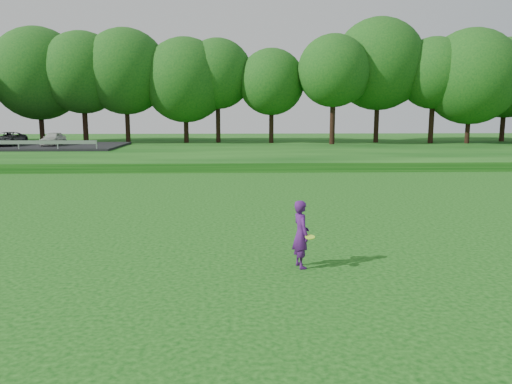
{
  "coord_description": "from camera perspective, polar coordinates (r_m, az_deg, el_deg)",
  "views": [
    {
      "loc": [
        -1.43,
        -12.55,
        4.03
      ],
      "look_at": [
        -0.84,
        3.75,
        1.3
      ],
      "focal_mm": 35.0,
      "sensor_mm": 36.0,
      "label": 1
    }
  ],
  "objects": [
    {
      "name": "ground",
      "position": [
        13.25,
        4.25,
        -8.22
      ],
      "size": [
        140.0,
        140.0,
        0.0
      ],
      "primitive_type": "plane",
      "color": "#0B3D0C",
      "rests_on": "ground"
    },
    {
      "name": "treeline",
      "position": [
        50.73,
        -0.49,
        14.1
      ],
      "size": [
        104.0,
        7.0,
        15.0
      ],
      "primitive_type": null,
      "color": "#104814",
      "rests_on": "berm"
    },
    {
      "name": "berm",
      "position": [
        46.72,
        -0.33,
        4.92
      ],
      "size": [
        130.0,
        30.0,
        0.6
      ],
      "primitive_type": "cube",
      "color": "#0B3D0C",
      "rests_on": "ground"
    },
    {
      "name": "woman",
      "position": [
        12.79,
        5.16,
        -4.82
      ],
      "size": [
        0.59,
        0.79,
        1.75
      ],
      "color": "#4D1769",
      "rests_on": "ground"
    },
    {
      "name": "walking_path",
      "position": [
        32.82,
        0.42,
        2.48
      ],
      "size": [
        130.0,
        1.6,
        0.04
      ],
      "primitive_type": "cube",
      "color": "gray",
      "rests_on": "ground"
    }
  ]
}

